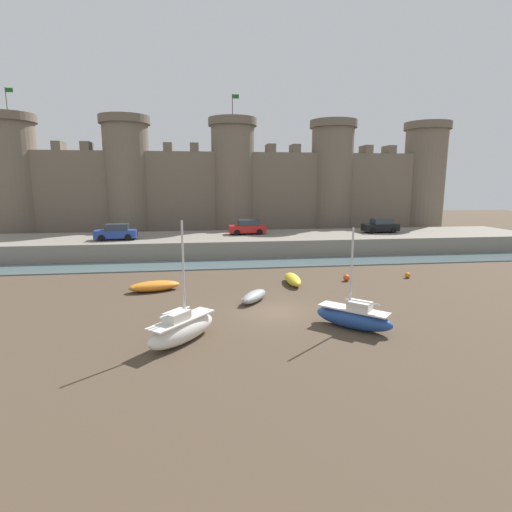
{
  "coord_description": "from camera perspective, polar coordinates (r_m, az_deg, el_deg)",
  "views": [
    {
      "loc": [
        -4.29,
        -22.28,
        7.54
      ],
      "look_at": [
        -0.6,
        4.8,
        2.5
      ],
      "focal_mm": 28.0,
      "sensor_mm": 36.0,
      "label": 1
    }
  ],
  "objects": [
    {
      "name": "quay_road",
      "position": [
        44.48,
        -2.13,
        1.85
      ],
      "size": [
        66.51,
        10.0,
        1.78
      ],
      "primitive_type": "cube",
      "color": "gray",
      "rests_on": "ground"
    },
    {
      "name": "rowboat_foreground_right",
      "position": [
        30.16,
        5.29,
        -3.32
      ],
      "size": [
        1.04,
        3.33,
        0.74
      ],
      "color": "yellow",
      "rests_on": "ground"
    },
    {
      "name": "rowboat_midflat_right",
      "position": [
        29.07,
        -14.33,
        -4.16
      ],
      "size": [
        3.75,
        2.16,
        0.71
      ],
      "color": "orange",
      "rests_on": "ground"
    },
    {
      "name": "mooring_buoy_mid_mud",
      "position": [
        34.25,
        20.84,
        -2.58
      ],
      "size": [
        0.45,
        0.45,
        0.45
      ],
      "primitive_type": "sphere",
      "color": "orange",
      "rests_on": "ground"
    },
    {
      "name": "sailboat_near_channel_right",
      "position": [
        19.6,
        -10.54,
        -10.19
      ],
      "size": [
        3.65,
        4.01,
        5.83
      ],
      "color": "silver",
      "rests_on": "ground"
    },
    {
      "name": "car_quay_east",
      "position": [
        45.22,
        -1.23,
        4.12
      ],
      "size": [
        4.18,
        2.04,
        1.62
      ],
      "color": "red",
      "rests_on": "quay_road"
    },
    {
      "name": "mooring_buoy_near_channel",
      "position": [
        31.81,
        12.8,
        -3.06
      ],
      "size": [
        0.51,
        0.51,
        0.51
      ],
      "primitive_type": "sphere",
      "color": "#E04C1E",
      "rests_on": "ground"
    },
    {
      "name": "water_channel",
      "position": [
        37.53,
        -1.03,
        -1.06
      ],
      "size": [
        80.0,
        4.5,
        0.1
      ],
      "primitive_type": "cube",
      "color": "slate",
      "rests_on": "ground"
    },
    {
      "name": "car_quay_west",
      "position": [
        43.17,
        -19.35,
        3.23
      ],
      "size": [
        4.18,
        2.04,
        1.62
      ],
      "color": "#263F99",
      "rests_on": "quay_road"
    },
    {
      "name": "castle",
      "position": [
        54.31,
        -3.27,
        9.98
      ],
      "size": [
        60.85,
        6.34,
        18.76
      ],
      "color": "#706354",
      "rests_on": "ground"
    },
    {
      "name": "ground_plane",
      "position": [
        23.91,
        3.01,
        -7.95
      ],
      "size": [
        160.0,
        160.0,
        0.0
      ],
      "primitive_type": "plane",
      "color": "#4C3D2D"
    },
    {
      "name": "rowboat_foreground_left",
      "position": [
        25.7,
        -0.28,
        -5.77
      ],
      "size": [
        2.34,
        2.84,
        0.7
      ],
      "color": "gray",
      "rests_on": "ground"
    },
    {
      "name": "sailboat_midflat_centre",
      "position": [
        21.69,
        13.78,
        -8.44
      ],
      "size": [
        3.8,
        3.72,
        5.3
      ],
      "color": "#234793",
      "rests_on": "ground"
    },
    {
      "name": "car_quay_centre_east",
      "position": [
        48.92,
        17.38,
        4.13
      ],
      "size": [
        4.18,
        2.04,
        1.62
      ],
      "color": "black",
      "rests_on": "quay_road"
    }
  ]
}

